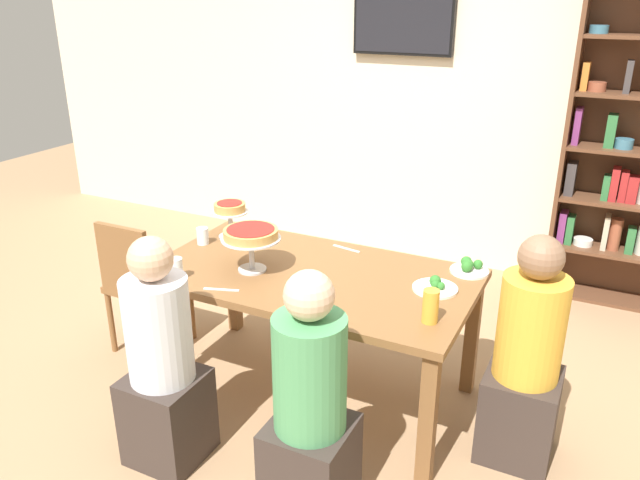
# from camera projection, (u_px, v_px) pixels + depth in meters

# --- Properties ---
(ground_plane) EXTENTS (12.00, 12.00, 0.00)m
(ground_plane) POSITION_uv_depth(u_px,v_px,m) (312.00, 390.00, 3.55)
(ground_plane) COLOR #9E7A56
(rear_partition) EXTENTS (8.00, 0.12, 2.80)m
(rear_partition) POSITION_uv_depth(u_px,v_px,m) (439.00, 89.00, 4.85)
(rear_partition) COLOR beige
(rear_partition) RESTS_ON ground_plane
(dining_table) EXTENTS (1.69, 0.93, 0.74)m
(dining_table) POSITION_uv_depth(u_px,v_px,m) (312.00, 288.00, 3.30)
(dining_table) COLOR brown
(dining_table) RESTS_ON ground_plane
(television) EXTENTS (0.79, 0.05, 0.47)m
(television) POSITION_uv_depth(u_px,v_px,m) (403.00, 23.00, 4.71)
(television) COLOR black
(diner_near_left) EXTENTS (0.34, 0.34, 1.15)m
(diner_near_left) POSITION_uv_depth(u_px,v_px,m) (163.00, 369.00, 2.88)
(diner_near_left) COLOR #382D28
(diner_near_left) RESTS_ON ground_plane
(diner_head_east) EXTENTS (0.34, 0.34, 1.15)m
(diner_head_east) POSITION_uv_depth(u_px,v_px,m) (525.00, 367.00, 2.90)
(diner_head_east) COLOR #382D28
(diner_head_east) RESTS_ON ground_plane
(diner_near_right) EXTENTS (0.34, 0.34, 1.15)m
(diner_near_right) POSITION_uv_depth(u_px,v_px,m) (310.00, 417.00, 2.56)
(diner_near_right) COLOR #382D28
(diner_near_right) RESTS_ON ground_plane
(chair_head_west) EXTENTS (0.40, 0.40, 0.87)m
(chair_head_west) POSITION_uv_depth(u_px,v_px,m) (140.00, 280.00, 3.78)
(chair_head_west) COLOR brown
(chair_head_west) RESTS_ON ground_plane
(deep_dish_pizza_stand) EXTENTS (0.31, 0.31, 0.24)m
(deep_dish_pizza_stand) POSITION_uv_depth(u_px,v_px,m) (251.00, 237.00, 3.23)
(deep_dish_pizza_stand) COLOR silver
(deep_dish_pizza_stand) RESTS_ON dining_table
(personal_pizza_stand) EXTENTS (0.21, 0.21, 0.22)m
(personal_pizza_stand) POSITION_uv_depth(u_px,v_px,m) (230.00, 212.00, 3.68)
(personal_pizza_stand) COLOR silver
(personal_pizza_stand) RESTS_ON dining_table
(salad_plate_near_diner) EXTENTS (0.20, 0.20, 0.07)m
(salad_plate_near_diner) POSITION_uv_depth(u_px,v_px,m) (469.00, 267.00, 3.27)
(salad_plate_near_diner) COLOR white
(salad_plate_near_diner) RESTS_ON dining_table
(salad_plate_far_diner) EXTENTS (0.23, 0.23, 0.07)m
(salad_plate_far_diner) POSITION_uv_depth(u_px,v_px,m) (435.00, 286.00, 3.08)
(salad_plate_far_diner) COLOR white
(salad_plate_far_diner) RESTS_ON dining_table
(beer_glass_amber_tall) EXTENTS (0.07, 0.07, 0.16)m
(beer_glass_amber_tall) POSITION_uv_depth(u_px,v_px,m) (431.00, 306.00, 2.76)
(beer_glass_amber_tall) COLOR gold
(beer_glass_amber_tall) RESTS_ON dining_table
(water_glass_clear_near) EXTENTS (0.07, 0.07, 0.11)m
(water_glass_clear_near) POSITION_uv_depth(u_px,v_px,m) (176.00, 269.00, 3.18)
(water_glass_clear_near) COLOR white
(water_glass_clear_near) RESTS_ON dining_table
(water_glass_clear_far) EXTENTS (0.07, 0.07, 0.10)m
(water_glass_clear_far) POSITION_uv_depth(u_px,v_px,m) (203.00, 236.00, 3.63)
(water_glass_clear_far) COLOR white
(water_glass_clear_far) RESTS_ON dining_table
(cutlery_fork_near) EXTENTS (0.18, 0.07, 0.00)m
(cutlery_fork_near) POSITION_uv_depth(u_px,v_px,m) (221.00, 290.00, 3.08)
(cutlery_fork_near) COLOR silver
(cutlery_fork_near) RESTS_ON dining_table
(cutlery_knife_near) EXTENTS (0.18, 0.05, 0.00)m
(cutlery_knife_near) POSITION_uv_depth(u_px,v_px,m) (346.00, 249.00, 3.57)
(cutlery_knife_near) COLOR silver
(cutlery_knife_near) RESTS_ON dining_table
(cutlery_fork_far) EXTENTS (0.18, 0.07, 0.00)m
(cutlery_fork_far) POSITION_uv_depth(u_px,v_px,m) (303.00, 299.00, 2.98)
(cutlery_fork_far) COLOR silver
(cutlery_fork_far) RESTS_ON dining_table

